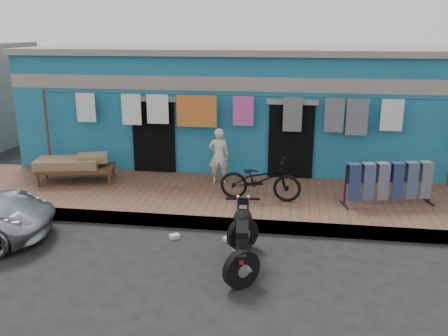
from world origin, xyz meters
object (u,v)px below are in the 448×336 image
seated_person (219,156)px  motorcycle (242,238)px  bicycle (260,175)px  jeans_rack (389,183)px  charpoy (77,169)px

seated_person → motorcycle: (0.99, -3.71, -0.39)m
bicycle → jeans_rack: bearing=-84.6°
motorcycle → charpoy: 5.51m
bicycle → jeans_rack: size_ratio=0.87×
bicycle → jeans_rack: 2.70m
motorcycle → seated_person: bearing=99.5°
charpoy → jeans_rack: bearing=-3.9°
seated_person → motorcycle: bearing=98.3°
seated_person → motorcycle: 3.86m
bicycle → charpoy: (-4.52, 0.62, -0.25)m
motorcycle → charpoy: motorcycle is taller
seated_person → jeans_rack: 3.90m
seated_person → motorcycle: size_ratio=0.79×
motorcycle → charpoy: (-4.43, 3.27, 0.03)m
seated_person → bicycle: seated_person is taller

